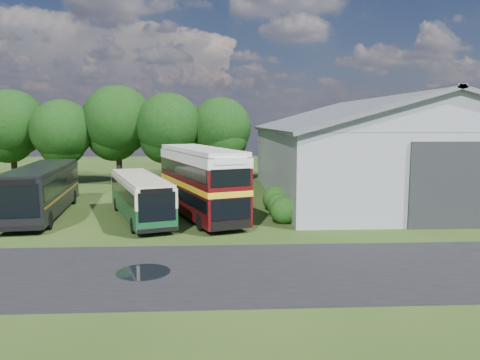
{
  "coord_description": "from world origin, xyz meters",
  "views": [
    {
      "loc": [
        1.47,
        -21.63,
        6.16
      ],
      "look_at": [
        3.04,
        8.0,
        2.39
      ],
      "focal_mm": 35.0,
      "sensor_mm": 36.0,
      "label": 1
    }
  ],
  "objects": [
    {
      "name": "tree_left_a",
      "position": [
        -18.0,
        24.5,
        5.87
      ],
      "size": [
        6.46,
        6.46,
        9.12
      ],
      "color": "black",
      "rests_on": "ground"
    },
    {
      "name": "tree_right_a",
      "position": [
        -3.0,
        23.8,
        5.69
      ],
      "size": [
        6.26,
        6.26,
        8.83
      ],
      "color": "black",
      "rests_on": "ground"
    },
    {
      "name": "storage_shed",
      "position": [
        15.0,
        15.98,
        4.17
      ],
      "size": [
        18.8,
        24.8,
        8.15
      ],
      "color": "gray",
      "rests_on": "ground"
    },
    {
      "name": "bus_green_single",
      "position": [
        -3.23,
        7.42,
        1.46
      ],
      "size": [
        5.43,
        10.16,
        2.75
      ],
      "rotation": [
        0.0,
        0.0,
        0.33
      ],
      "color": "black",
      "rests_on": "ground"
    },
    {
      "name": "asphalt_road",
      "position": [
        3.0,
        -3.0,
        0.0
      ],
      "size": [
        60.0,
        8.0,
        0.02
      ],
      "primitive_type": "cube",
      "color": "black",
      "rests_on": "ground"
    },
    {
      "name": "tree_mid",
      "position": [
        -8.0,
        24.8,
        6.18
      ],
      "size": [
        6.8,
        6.8,
        9.6
      ],
      "color": "black",
      "rests_on": "ground"
    },
    {
      "name": "bus_dark_single",
      "position": [
        -9.76,
        8.96,
        1.72
      ],
      "size": [
        4.17,
        11.98,
        3.24
      ],
      "rotation": [
        0.0,
        0.0,
        0.13
      ],
      "color": "black",
      "rests_on": "ground"
    },
    {
      "name": "tree_right_b",
      "position": [
        2.0,
        24.6,
        5.44
      ],
      "size": [
        5.98,
        5.98,
        8.45
      ],
      "color": "black",
      "rests_on": "ground"
    },
    {
      "name": "shrub_front",
      "position": [
        5.6,
        6.0,
        0.0
      ],
      "size": [
        1.7,
        1.7,
        1.7
      ],
      "primitive_type": "sphere",
      "color": "#194714",
      "rests_on": "ground"
    },
    {
      "name": "puddle",
      "position": [
        -1.5,
        -3.0,
        0.0
      ],
      "size": [
        2.2,
        2.2,
        0.01
      ],
      "primitive_type": "cylinder",
      "color": "black",
      "rests_on": "ground"
    },
    {
      "name": "tree_left_b",
      "position": [
        -13.0,
        23.5,
        5.25
      ],
      "size": [
        5.78,
        5.78,
        8.16
      ],
      "color": "black",
      "rests_on": "ground"
    },
    {
      "name": "bus_maroon_double",
      "position": [
        0.53,
        7.89,
        2.23
      ],
      "size": [
        6.03,
        10.67,
        4.47
      ],
      "rotation": [
        0.0,
        0.0,
        0.35
      ],
      "color": "black",
      "rests_on": "ground"
    },
    {
      "name": "shrub_mid",
      "position": [
        5.6,
        8.0,
        0.0
      ],
      "size": [
        1.6,
        1.6,
        1.6
      ],
      "primitive_type": "sphere",
      "color": "#194714",
      "rests_on": "ground"
    },
    {
      "name": "ground",
      "position": [
        0.0,
        0.0,
        0.0
      ],
      "size": [
        120.0,
        120.0,
        0.0
      ],
      "primitive_type": "plane",
      "color": "#1D3410",
      "rests_on": "ground"
    },
    {
      "name": "shrub_back",
      "position": [
        5.6,
        10.0,
        0.0
      ],
      "size": [
        1.8,
        1.8,
        1.8
      ],
      "primitive_type": "sphere",
      "color": "#194714",
      "rests_on": "ground"
    }
  ]
}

